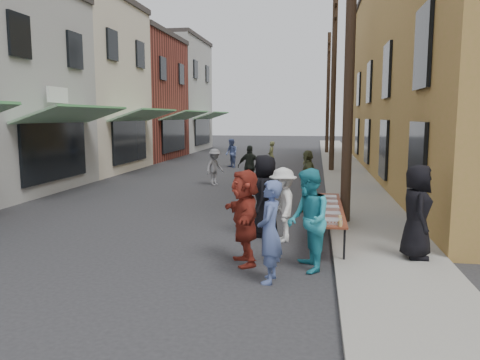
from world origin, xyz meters
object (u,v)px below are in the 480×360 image
(catering_tray_sausage, at_px, (329,221))
(server, at_px, (417,212))
(utility_pole_near, at_px, (350,49))
(utility_pole_far, at_px, (328,94))
(guest_front_c, at_px, (308,220))
(serving_table, at_px, (327,209))
(guest_front_a, at_px, (265,196))
(utility_pole_mid, at_px, (333,83))

(catering_tray_sausage, distance_m, server, 1.68)
(utility_pole_near, xyz_separation_m, utility_pole_far, (0.00, 24.00, 0.00))
(utility_pole_far, bearing_deg, server, -87.55)
(catering_tray_sausage, height_order, guest_front_c, guest_front_c)
(server, bearing_deg, utility_pole_far, 4.71)
(utility_pole_near, xyz_separation_m, catering_tray_sausage, (-0.50, -3.20, -3.71))
(serving_table, xyz_separation_m, server, (1.66, -1.53, 0.30))
(serving_table, bearing_deg, catering_tray_sausage, -90.00)
(utility_pole_near, bearing_deg, serving_table, -107.89)
(utility_pole_near, xyz_separation_m, guest_front_a, (-1.96, -1.50, -3.53))
(utility_pole_mid, xyz_separation_m, guest_front_a, (-1.96, -13.50, -3.53))
(utility_pole_far, xyz_separation_m, guest_front_c, (-0.90, -27.90, -3.55))
(utility_pole_near, xyz_separation_m, server, (1.16, -3.08, -3.49))
(guest_front_c, bearing_deg, catering_tray_sausage, 137.51)
(serving_table, relative_size, guest_front_c, 2.11)
(utility_pole_mid, relative_size, serving_table, 2.25)
(utility_pole_mid, height_order, catering_tray_sausage, utility_pole_mid)
(utility_pole_mid, height_order, serving_table, utility_pole_mid)
(utility_pole_near, distance_m, utility_pole_far, 24.00)
(serving_table, xyz_separation_m, guest_front_a, (-1.46, 0.05, 0.26))
(catering_tray_sausage, bearing_deg, guest_front_c, -119.68)
(guest_front_a, height_order, guest_front_c, guest_front_a)
(utility_pole_mid, bearing_deg, guest_front_c, -93.24)
(catering_tray_sausage, xyz_separation_m, guest_front_c, (-0.40, -0.70, 0.16))
(utility_pole_near, distance_m, guest_front_a, 4.30)
(catering_tray_sausage, bearing_deg, server, 4.07)
(utility_pole_mid, xyz_separation_m, server, (1.16, -15.08, -3.49))
(catering_tray_sausage, height_order, server, server)
(utility_pole_near, xyz_separation_m, serving_table, (-0.50, -1.55, -3.79))
(utility_pole_mid, height_order, guest_front_a, utility_pole_mid)
(utility_pole_far, distance_m, catering_tray_sausage, 27.46)
(utility_pole_near, distance_m, server, 4.80)
(utility_pole_mid, xyz_separation_m, guest_front_c, (-0.90, -15.90, -3.55))
(guest_front_c, relative_size, server, 1.04)
(guest_front_a, bearing_deg, serving_table, 89.54)
(utility_pole_far, xyz_separation_m, guest_front_a, (-1.96, -25.50, -3.53))
(utility_pole_near, relative_size, serving_table, 2.25)
(utility_pole_far, height_order, catering_tray_sausage, utility_pole_far)
(guest_front_a, bearing_deg, server, 64.67)
(catering_tray_sausage, bearing_deg, utility_pole_near, 81.12)
(catering_tray_sausage, distance_m, guest_front_c, 0.82)
(serving_table, bearing_deg, guest_front_c, -99.65)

